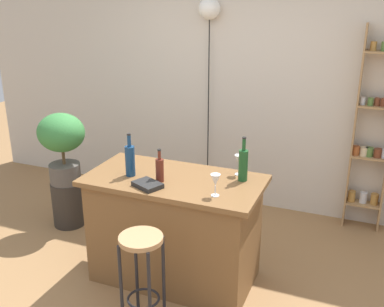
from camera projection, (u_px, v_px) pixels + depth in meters
ground at (160, 297)px, 3.60m from camera, size 12.00×12.00×0.00m
back_wall at (238, 78)px, 4.82m from camera, size 6.40×0.10×2.80m
kitchen_counter at (175, 229)px, 3.70m from camera, size 1.39×0.71×0.90m
bar_stool at (142, 263)px, 3.11m from camera, size 0.30×0.30×0.73m
spice_shelf at (372, 136)px, 4.35m from camera, size 0.35×0.15×2.00m
plant_stool at (68, 203)px, 4.64m from camera, size 0.32×0.32×0.46m
potted_plant at (62, 141)px, 4.41m from camera, size 0.47×0.42×0.71m
bottle_spirits_clear at (243, 164)px, 3.47m from camera, size 0.07×0.07×0.35m
bottle_vinegar at (130, 160)px, 3.56m from camera, size 0.08×0.08×0.35m
bottle_olive_oil at (160, 169)px, 3.46m from camera, size 0.06×0.06×0.26m
wine_glass_left at (239, 161)px, 3.58m from camera, size 0.07×0.07×0.16m
wine_glass_center at (215, 181)px, 3.21m from camera, size 0.07×0.07×0.16m
cookbook at (148, 185)px, 3.39m from camera, size 0.25×0.22×0.03m
pendant_globe_light at (210, 11)px, 4.60m from camera, size 0.22×0.22×2.21m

